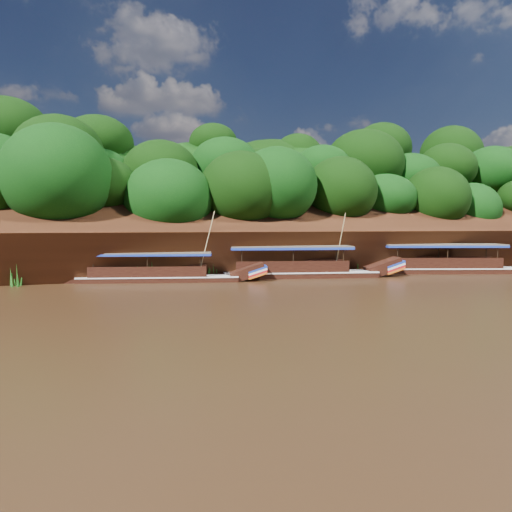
{
  "coord_description": "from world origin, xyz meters",
  "views": [
    {
      "loc": [
        -16.52,
        -28.86,
        4.26
      ],
      "look_at": [
        -4.08,
        7.0,
        1.92
      ],
      "focal_mm": 35.0,
      "sensor_mm": 36.0,
      "label": 1
    }
  ],
  "objects": [
    {
      "name": "ground",
      "position": [
        0.0,
        0.0,
        0.0
      ],
      "size": [
        160.0,
        160.0,
        0.0
      ],
      "primitive_type": "plane",
      "color": "black",
      "rests_on": "ground"
    },
    {
      "name": "riverbank",
      "position": [
        -0.01,
        22.73,
        1.89
      ],
      "size": [
        120.0,
        30.06,
        19.4
      ],
      "color": "black",
      "rests_on": "ground"
    },
    {
      "name": "boat_0",
      "position": [
        15.36,
        7.06,
        0.59
      ],
      "size": [
        15.83,
        6.96,
        7.13
      ],
      "rotation": [
        0.0,
        0.0,
        -0.32
      ],
      "color": "black",
      "rests_on": "ground"
    },
    {
      "name": "boat_1",
      "position": [
        0.95,
        8.16,
        0.58
      ],
      "size": [
        15.05,
        5.18,
        5.72
      ],
      "rotation": [
        0.0,
        0.0,
        -0.21
      ],
      "color": "black",
      "rests_on": "ground"
    },
    {
      "name": "boat_2",
      "position": [
        -10.47,
        8.79,
        0.5
      ],
      "size": [
        14.15,
        5.14,
        5.76
      ],
      "rotation": [
        0.0,
        0.0,
        -0.24
      ],
      "color": "black",
      "rests_on": "ground"
    },
    {
      "name": "reeds",
      "position": [
        -4.03,
        9.58,
        0.83
      ],
      "size": [
        49.14,
        2.01,
        1.85
      ],
      "color": "#1E5F17",
      "rests_on": "ground"
    }
  ]
}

